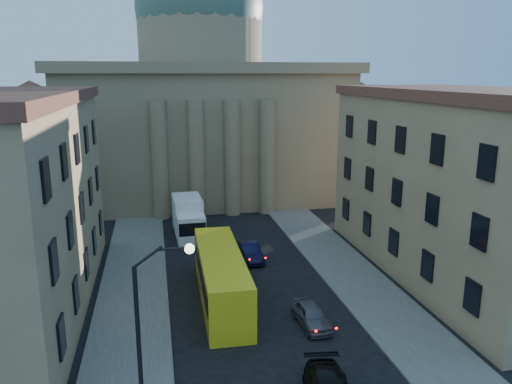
# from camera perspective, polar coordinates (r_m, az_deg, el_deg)

# --- Properties ---
(sidewalk_left) EXTENTS (5.00, 60.00, 0.15)m
(sidewalk_left) POSITION_cam_1_polar(r_m,az_deg,el_deg) (33.87, -14.17, -14.65)
(sidewalk_left) COLOR #55524D
(sidewalk_left) RESTS_ON ground
(sidewalk_right) EXTENTS (5.00, 60.00, 0.15)m
(sidewalk_right) POSITION_cam_1_polar(r_m,az_deg,el_deg) (36.95, 13.84, -12.16)
(sidewalk_right) COLOR #55524D
(sidewalk_right) RESTS_ON ground
(church) EXTENTS (68.02, 28.76, 36.60)m
(church) POSITION_cam_1_polar(r_m,az_deg,el_deg) (67.84, -6.16, 10.00)
(church) COLOR #79684A
(church) RESTS_ON ground
(building_right) EXTENTS (11.60, 26.60, 14.70)m
(building_right) POSITION_cam_1_polar(r_m,az_deg,el_deg) (42.07, 22.60, 0.90)
(building_right) COLOR tan
(building_right) RESTS_ON ground
(street_lamp) EXTENTS (2.62, 0.44, 8.83)m
(street_lamp) POSITION_cam_1_polar(r_m,az_deg,el_deg) (22.53, -11.98, -14.62)
(street_lamp) COLOR black
(street_lamp) RESTS_ON ground
(car_right_far) EXTENTS (1.87, 4.23, 1.42)m
(car_right_far) POSITION_cam_1_polar(r_m,az_deg,el_deg) (33.04, 6.35, -13.81)
(car_right_far) COLOR #545459
(car_right_far) RESTS_ON ground
(car_right_distant) EXTENTS (1.76, 4.50, 1.46)m
(car_right_distant) POSITION_cam_1_polar(r_m,az_deg,el_deg) (43.51, -0.67, -6.84)
(car_right_distant) COLOR black
(car_right_distant) RESTS_ON ground
(city_bus) EXTENTS (3.15, 12.60, 3.54)m
(city_bus) POSITION_cam_1_polar(r_m,az_deg,el_deg) (35.65, -4.01, -9.54)
(city_bus) COLOR yellow
(city_bus) RESTS_ON ground
(box_truck) EXTENTS (2.89, 6.89, 3.74)m
(box_truck) POSITION_cam_1_polar(r_m,az_deg,el_deg) (49.93, -7.72, -3.03)
(box_truck) COLOR white
(box_truck) RESTS_ON ground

